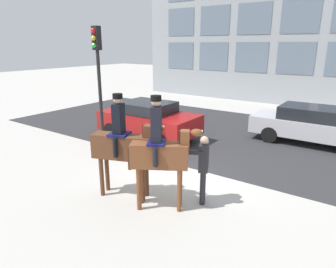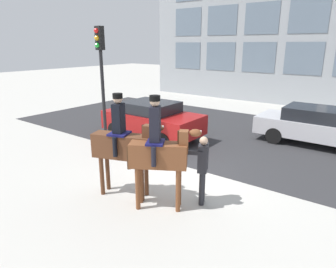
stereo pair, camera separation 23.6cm
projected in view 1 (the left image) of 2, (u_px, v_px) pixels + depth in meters
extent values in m
plane|color=#B2AFA8|center=(183.00, 174.00, 9.08)|extent=(80.00, 80.00, 0.00)
cube|color=#2D2D30|center=(242.00, 136.00, 12.81)|extent=(22.17, 8.50, 0.01)
cube|color=slate|center=(180.00, 56.00, 22.90)|extent=(2.23, 0.02, 1.93)
cube|color=slate|center=(213.00, 56.00, 21.37)|extent=(2.23, 0.02, 1.93)
cube|color=slate|center=(251.00, 57.00, 19.84)|extent=(2.23, 0.02, 1.93)
cube|color=slate|center=(295.00, 58.00, 18.31)|extent=(2.23, 0.02, 1.93)
cube|color=slate|center=(181.00, 22.00, 22.21)|extent=(2.23, 0.02, 1.93)
cube|color=slate|center=(215.00, 20.00, 20.68)|extent=(2.23, 0.02, 1.93)
cube|color=slate|center=(254.00, 19.00, 19.15)|extent=(2.23, 0.02, 1.93)
cube|color=slate|center=(300.00, 16.00, 17.62)|extent=(2.23, 0.02, 1.93)
cube|color=#59331E|center=(123.00, 147.00, 7.43)|extent=(1.60, 0.93, 0.61)
cylinder|color=#59331E|center=(147.00, 177.00, 7.66)|extent=(0.11, 0.11, 1.03)
cylinder|color=#59331E|center=(142.00, 182.00, 7.38)|extent=(0.11, 0.11, 1.03)
cylinder|color=#59331E|center=(107.00, 172.00, 7.95)|extent=(0.11, 0.11, 1.03)
cylinder|color=#59331E|center=(102.00, 177.00, 7.66)|extent=(0.11, 0.11, 1.03)
cube|color=#59331E|center=(148.00, 135.00, 7.16)|extent=(0.27, 0.29, 0.51)
cube|color=black|center=(144.00, 134.00, 7.18)|extent=(0.06, 0.09, 0.46)
ellipsoid|color=#59331E|center=(159.00, 128.00, 7.03)|extent=(0.34, 0.28, 0.17)
cube|color=silver|center=(162.00, 127.00, 7.00)|extent=(0.11, 0.08, 0.07)
cylinder|color=black|center=(94.00, 148.00, 7.66)|extent=(0.09, 0.09, 0.55)
cube|color=#14144C|center=(119.00, 134.00, 7.35)|extent=(0.60, 0.61, 0.05)
cube|color=black|center=(119.00, 119.00, 7.24)|extent=(0.31, 0.38, 0.72)
sphere|color=#D1A889|center=(118.00, 99.00, 7.11)|extent=(0.22, 0.22, 0.22)
cylinder|color=black|center=(117.00, 96.00, 7.09)|extent=(0.24, 0.24, 0.12)
cylinder|color=black|center=(124.00, 141.00, 7.68)|extent=(0.11, 0.11, 0.49)
cylinder|color=black|center=(115.00, 148.00, 7.18)|extent=(0.11, 0.11, 0.49)
cube|color=brown|center=(159.00, 155.00, 6.86)|extent=(1.36, 1.04, 0.57)
cylinder|color=brown|center=(180.00, 185.00, 7.21)|extent=(0.11, 0.11, 1.05)
cylinder|color=brown|center=(179.00, 191.00, 6.91)|extent=(0.11, 0.11, 1.05)
cylinder|color=brown|center=(141.00, 183.00, 7.28)|extent=(0.11, 0.11, 1.05)
cylinder|color=brown|center=(139.00, 189.00, 6.98)|extent=(0.11, 0.11, 1.05)
cube|color=brown|center=(185.00, 142.00, 6.72)|extent=(0.29, 0.31, 0.51)
cube|color=#382314|center=(180.00, 141.00, 6.72)|extent=(0.07, 0.09, 0.46)
ellipsoid|color=brown|center=(197.00, 133.00, 6.64)|extent=(0.34, 0.31, 0.17)
cube|color=silver|center=(200.00, 132.00, 6.63)|extent=(0.11, 0.09, 0.07)
cylinder|color=#382314|center=(130.00, 158.00, 6.95)|extent=(0.09, 0.09, 0.55)
cube|color=#14144C|center=(156.00, 142.00, 6.78)|extent=(0.58, 0.61, 0.05)
cube|color=black|center=(156.00, 124.00, 6.66)|extent=(0.35, 0.39, 0.79)
sphere|color=#D1A889|center=(156.00, 102.00, 6.51)|extent=(0.22, 0.22, 0.22)
cylinder|color=black|center=(156.00, 98.00, 6.49)|extent=(0.24, 0.24, 0.12)
cylinder|color=black|center=(158.00, 149.00, 7.11)|extent=(0.11, 0.11, 0.45)
cylinder|color=black|center=(155.00, 157.00, 6.59)|extent=(0.11, 0.11, 0.45)
cylinder|color=#232328|center=(202.00, 188.00, 7.24)|extent=(0.13, 0.13, 0.87)
cylinder|color=#232328|center=(203.00, 185.00, 7.39)|extent=(0.13, 0.13, 0.87)
cube|color=#232328|center=(204.00, 157.00, 7.10)|extent=(0.36, 0.45, 0.65)
sphere|color=#D1A889|center=(204.00, 140.00, 6.97)|extent=(0.20, 0.20, 0.20)
cube|color=#232328|center=(192.00, 152.00, 6.93)|extent=(0.54, 0.30, 0.09)
cone|color=orange|center=(177.00, 151.00, 6.99)|extent=(0.18, 0.11, 0.04)
cube|color=maroon|center=(149.00, 122.00, 12.23)|extent=(4.04, 1.96, 0.77)
cube|color=black|center=(147.00, 107.00, 12.11)|extent=(2.02, 1.72, 0.43)
cylinder|color=black|center=(161.00, 142.00, 10.94)|extent=(0.70, 0.23, 0.70)
cylinder|color=black|center=(186.00, 131.00, 12.36)|extent=(0.70, 0.23, 0.70)
cylinder|color=black|center=(112.00, 131.00, 12.32)|extent=(0.70, 0.23, 0.70)
cylinder|color=black|center=(140.00, 122.00, 13.73)|extent=(0.70, 0.23, 0.70)
cube|color=#B7B7BC|center=(313.00, 127.00, 11.74)|extent=(4.58, 1.88, 0.66)
cube|color=black|center=(312.00, 113.00, 11.64)|extent=(2.29, 1.65, 0.48)
cylinder|color=black|center=(269.00, 135.00, 11.93)|extent=(0.64, 0.23, 0.64)
cylinder|color=black|center=(281.00, 125.00, 13.29)|extent=(0.64, 0.23, 0.64)
cylinder|color=black|center=(101.00, 107.00, 9.87)|extent=(0.11, 0.11, 3.60)
cube|color=black|center=(97.00, 38.00, 9.26)|extent=(0.24, 0.19, 0.72)
sphere|color=red|center=(93.00, 31.00, 9.10)|extent=(0.15, 0.15, 0.15)
sphere|color=orange|center=(94.00, 38.00, 9.16)|extent=(0.15, 0.15, 0.15)
sphere|color=green|center=(94.00, 45.00, 9.22)|extent=(0.15, 0.15, 0.15)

